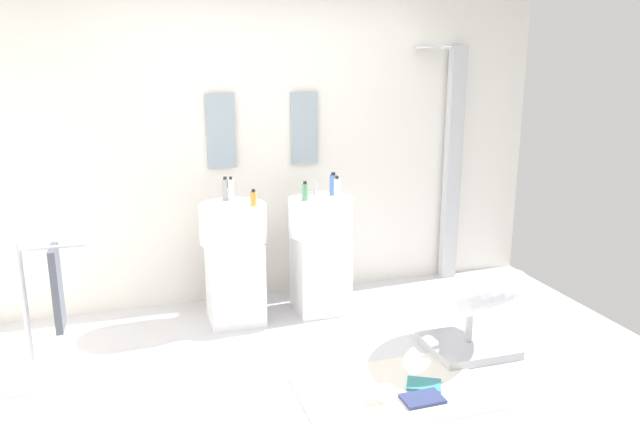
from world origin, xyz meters
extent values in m
cube|color=silver|center=(0.00, 0.00, -0.02)|extent=(4.80, 3.60, 0.04)
cube|color=silver|center=(0.00, 1.65, 1.30)|extent=(4.80, 0.10, 2.60)
cube|color=white|center=(-0.34, 1.14, 0.31)|extent=(0.40, 0.40, 0.63)
cylinder|color=white|center=(-0.34, 1.14, 0.77)|extent=(0.50, 0.50, 0.28)
cylinder|color=#B7BABF|center=(-0.34, 1.28, 0.96)|extent=(0.02, 0.02, 0.10)
cube|color=white|center=(0.34, 1.14, 0.31)|extent=(0.40, 0.40, 0.63)
cylinder|color=white|center=(0.34, 1.14, 0.77)|extent=(0.50, 0.50, 0.28)
cylinder|color=#B7BABF|center=(0.34, 1.28, 0.96)|extent=(0.02, 0.02, 0.10)
cube|color=#8C9EA8|center=(-0.34, 1.58, 1.40)|extent=(0.22, 0.03, 0.57)
cube|color=#8C9EA8|center=(0.34, 1.58, 1.40)|extent=(0.22, 0.03, 0.57)
cube|color=#B7BABF|center=(1.68, 1.53, 1.02)|extent=(0.14, 0.08, 2.05)
cylinder|color=#B7BABF|center=(1.53, 1.51, 2.03)|extent=(0.30, 0.02, 0.02)
cylinder|color=#B7BABF|center=(1.38, 1.48, 2.03)|extent=(0.24, 0.24, 0.02)
cube|color=#B7BABF|center=(1.10, 0.18, 0.03)|extent=(0.56, 0.50, 0.06)
cylinder|color=#B7BABF|center=(1.10, 0.18, 0.20)|extent=(0.05, 0.05, 0.34)
torus|color=silver|center=(1.10, 0.18, 0.40)|extent=(1.04, 1.04, 0.49)
cylinder|color=#B7BABF|center=(-1.67, 0.45, 0.47)|extent=(0.03, 0.03, 0.95)
cylinder|color=#B7BABF|center=(-1.49, 0.45, 0.90)|extent=(0.36, 0.02, 0.02)
cube|color=#4C515B|center=(-1.49, 0.45, 0.65)|extent=(0.04, 0.22, 0.50)
cube|color=white|center=(0.38, -0.18, 0.01)|extent=(1.13, 0.74, 0.01)
cube|color=navy|center=(0.50, -0.33, 0.02)|extent=(0.24, 0.16, 0.02)
cube|color=teal|center=(0.58, -0.19, 0.02)|extent=(0.25, 0.23, 0.02)
cylinder|color=white|center=(0.30, -0.27, 0.06)|extent=(0.08, 0.08, 0.10)
cylinder|color=white|center=(-0.32, 1.28, 0.99)|extent=(0.04, 0.04, 0.16)
cylinder|color=black|center=(-0.32, 1.28, 1.08)|extent=(0.02, 0.02, 0.02)
cylinder|color=silver|center=(0.45, 1.07, 0.99)|extent=(0.05, 0.05, 0.16)
cylinder|color=black|center=(0.45, 1.07, 1.08)|extent=(0.03, 0.03, 0.02)
cylinder|color=#C68C38|center=(-0.20, 1.06, 0.96)|extent=(0.05, 0.05, 0.10)
cylinder|color=black|center=(-0.20, 1.06, 1.02)|extent=(0.03, 0.03, 0.02)
cylinder|color=#4C72B7|center=(0.47, 1.23, 0.99)|extent=(0.06, 0.06, 0.16)
cylinder|color=black|center=(0.47, 1.23, 1.08)|extent=(0.03, 0.03, 0.02)
cylinder|color=#99999E|center=(-0.36, 1.30, 0.99)|extent=(0.05, 0.05, 0.16)
cylinder|color=black|center=(-0.36, 1.30, 1.08)|extent=(0.03, 0.03, 0.02)
cylinder|color=#59996B|center=(0.21, 1.11, 0.97)|extent=(0.05, 0.05, 0.13)
cylinder|color=black|center=(0.21, 1.11, 1.05)|extent=(0.03, 0.03, 0.02)
camera|label=1|loc=(-1.02, -3.21, 1.96)|focal=34.42mm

